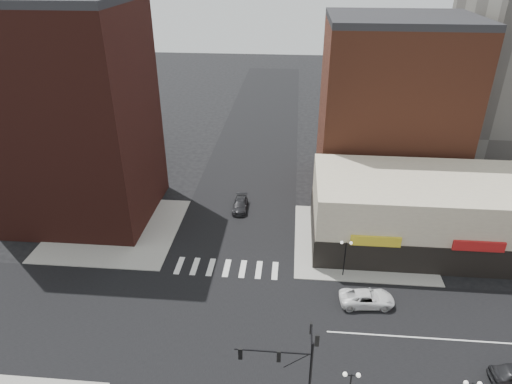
{
  "coord_description": "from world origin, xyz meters",
  "views": [
    {
      "loc": [
        6.41,
        -30.04,
        29.7
      ],
      "look_at": [
        3.29,
        4.96,
        11.0
      ],
      "focal_mm": 32.0,
      "sensor_mm": 36.0,
      "label": 1
    }
  ],
  "objects_px": {
    "street_lamp_ne": "(346,250)",
    "white_suv": "(367,298)",
    "street_lamp_se_a": "(351,383)",
    "dark_sedan_north": "(240,205)",
    "traffic_signal": "(297,360)"
  },
  "relations": [
    {
      "from": "street_lamp_ne",
      "to": "white_suv",
      "type": "height_order",
      "value": "street_lamp_ne"
    },
    {
      "from": "street_lamp_se_a",
      "to": "dark_sedan_north",
      "type": "relative_size",
      "value": 0.92
    },
    {
      "from": "traffic_signal",
      "to": "dark_sedan_north",
      "type": "bearing_deg",
      "value": 104.56
    },
    {
      "from": "dark_sedan_north",
      "to": "street_lamp_se_a",
      "type": "bearing_deg",
      "value": -69.9
    },
    {
      "from": "traffic_signal",
      "to": "dark_sedan_north",
      "type": "relative_size",
      "value": 1.72
    },
    {
      "from": "street_lamp_se_a",
      "to": "traffic_signal",
      "type": "bearing_deg",
      "value": 177.43
    },
    {
      "from": "traffic_signal",
      "to": "street_lamp_se_a",
      "type": "xyz_separation_m",
      "value": [
        3.76,
        -0.17,
        -1.67
      ]
    },
    {
      "from": "traffic_signal",
      "to": "white_suv",
      "type": "relative_size",
      "value": 1.51
    },
    {
      "from": "street_lamp_ne",
      "to": "dark_sedan_north",
      "type": "height_order",
      "value": "street_lamp_ne"
    },
    {
      "from": "traffic_signal",
      "to": "street_lamp_ne",
      "type": "bearing_deg",
      "value": 73.25
    },
    {
      "from": "traffic_signal",
      "to": "street_lamp_se_a",
      "type": "distance_m",
      "value": 4.12
    },
    {
      "from": "street_lamp_se_a",
      "to": "street_lamp_ne",
      "type": "bearing_deg",
      "value": 86.42
    },
    {
      "from": "dark_sedan_north",
      "to": "street_lamp_ne",
      "type": "bearing_deg",
      "value": -47.26
    },
    {
      "from": "street_lamp_ne",
      "to": "white_suv",
      "type": "relative_size",
      "value": 0.81
    },
    {
      "from": "traffic_signal",
      "to": "white_suv",
      "type": "xyz_separation_m",
      "value": [
        6.65,
        11.75,
        -4.25
      ]
    }
  ]
}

